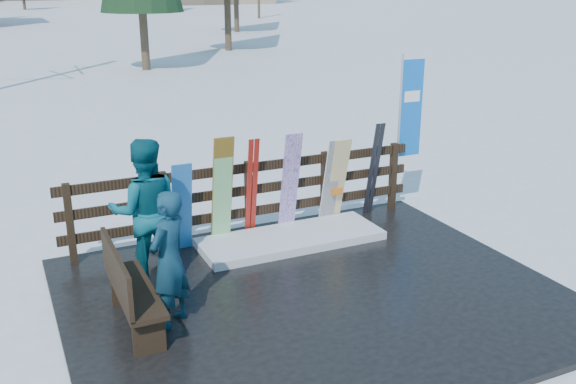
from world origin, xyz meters
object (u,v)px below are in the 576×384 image
bench (128,287)px  snowboard_1 (222,198)px  snowboard_5 (337,182)px  person_front (169,260)px  snowboard_3 (290,183)px  rental_flag (408,114)px  person_back (145,211)px  snowboard_0 (182,207)px  snowboard_4 (331,183)px  snowboard_2 (222,191)px

bench → snowboard_1: size_ratio=1.03×
snowboard_5 → person_front: 3.75m
snowboard_3 → rental_flag: 2.43m
snowboard_5 → snowboard_1: bearing=180.0°
bench → person_back: 1.33m
snowboard_3 → snowboard_5: 0.82m
snowboard_0 → person_back: (-0.66, -0.69, 0.28)m
snowboard_0 → snowboard_4: bearing=-0.0°
snowboard_1 → snowboard_3: (1.08, 0.00, 0.08)m
snowboard_1 → snowboard_2: snowboard_2 is taller
snowboard_4 → person_back: size_ratio=0.77×
snowboard_1 → snowboard_2: 0.11m
bench → snowboard_5: (3.66, 1.85, 0.20)m
person_front → snowboard_3: bearing=178.5°
bench → snowboard_3: snowboard_3 is taller
snowboard_2 → snowboard_5: (1.90, -0.00, -0.11)m
snowboard_0 → snowboard_1: (0.60, 0.00, 0.06)m
snowboard_0 → snowboard_2: bearing=0.0°
snowboard_4 → rental_flag: 1.83m
snowboard_3 → snowboard_4: snowboard_3 is taller
snowboard_2 → snowboard_3: size_ratio=1.04×
snowboard_2 → bench: bearing=-133.5°
snowboard_3 → rental_flag: size_ratio=0.62×
snowboard_0 → snowboard_2: size_ratio=0.80×
snowboard_5 → person_back: 3.25m
snowboard_0 → snowboard_3: bearing=0.0°
rental_flag → snowboard_3: bearing=-173.2°
snowboard_0 → person_front: person_front is taller
snowboard_5 → person_back: person_back is taller
snowboard_1 → person_front: person_front is taller
snowboard_2 → rental_flag: rental_flag is taller
snowboard_5 → snowboard_2: bearing=180.0°
snowboard_0 → person_back: 0.99m
snowboard_2 → snowboard_3: 1.08m
bench → snowboard_0: (1.15, 1.85, 0.15)m
bench → snowboard_4: (3.55, 1.85, 0.20)m
snowboard_2 → snowboard_4: snowboard_2 is taller
snowboard_3 → snowboard_4: size_ratio=1.12×
snowboard_4 → snowboard_1: bearing=180.0°
snowboard_3 → bench: bearing=-146.9°
snowboard_3 → person_front: (-2.39, -1.95, -0.00)m
person_back → snowboard_5: bearing=-158.5°
snowboard_4 → person_back: 3.14m
snowboard_3 → snowboard_0: bearing=-180.0°
snowboard_1 → snowboard_5: bearing=-0.0°
person_back → snowboard_4: bearing=-158.1°
bench → person_front: bearing=-12.1°
snowboard_1 → person_front: bearing=-123.7°
snowboard_1 → person_back: 1.46m
snowboard_2 → person_front: bearing=-123.8°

